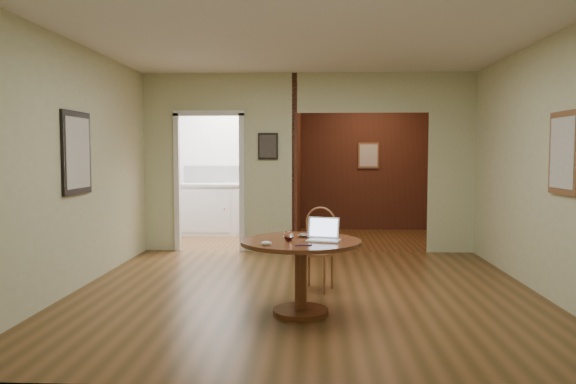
{
  "coord_description": "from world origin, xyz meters",
  "views": [
    {
      "loc": [
        0.1,
        -5.98,
        1.5
      ],
      "look_at": [
        -0.17,
        -0.2,
        1.1
      ],
      "focal_mm": 35.0,
      "sensor_mm": 36.0,
      "label": 1
    }
  ],
  "objects_px": {
    "dining_table": "(301,259)",
    "open_laptop": "(324,234)",
    "chair": "(318,244)",
    "closed_laptop": "(316,237)"
  },
  "relations": [
    {
      "from": "dining_table",
      "to": "open_laptop",
      "type": "bearing_deg",
      "value": -1.85
    },
    {
      "from": "dining_table",
      "to": "chair",
      "type": "bearing_deg",
      "value": 80.11
    },
    {
      "from": "dining_table",
      "to": "chair",
      "type": "relative_size",
      "value": 1.23
    },
    {
      "from": "dining_table",
      "to": "closed_laptop",
      "type": "height_order",
      "value": "closed_laptop"
    },
    {
      "from": "chair",
      "to": "open_laptop",
      "type": "bearing_deg",
      "value": -68.16
    },
    {
      "from": "chair",
      "to": "closed_laptop",
      "type": "xyz_separation_m",
      "value": [
        -0.03,
        -0.85,
        0.21
      ]
    },
    {
      "from": "open_laptop",
      "to": "closed_laptop",
      "type": "xyz_separation_m",
      "value": [
        -0.07,
        0.12,
        -0.05
      ]
    },
    {
      "from": "closed_laptop",
      "to": "open_laptop",
      "type": "bearing_deg",
      "value": -46.08
    },
    {
      "from": "open_laptop",
      "to": "dining_table",
      "type": "bearing_deg",
      "value": -167.34
    },
    {
      "from": "dining_table",
      "to": "chair",
      "type": "xyz_separation_m",
      "value": [
        0.17,
        0.97,
        -0.01
      ]
    }
  ]
}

